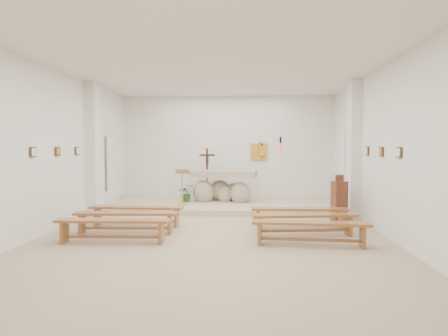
# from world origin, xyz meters

# --- Properties ---
(ground) EXTENTS (7.00, 10.00, 0.00)m
(ground) POSITION_xyz_m (0.00, 0.00, 0.00)
(ground) COLOR tan
(ground) RESTS_ON ground
(wall_left) EXTENTS (0.02, 10.00, 3.50)m
(wall_left) POSITION_xyz_m (-3.49, 0.00, 1.75)
(wall_left) COLOR white
(wall_left) RESTS_ON ground
(wall_right) EXTENTS (0.02, 10.00, 3.50)m
(wall_right) POSITION_xyz_m (3.49, 0.00, 1.75)
(wall_right) COLOR white
(wall_right) RESTS_ON ground
(wall_back) EXTENTS (7.00, 0.02, 3.50)m
(wall_back) POSITION_xyz_m (0.00, 4.99, 1.75)
(wall_back) COLOR white
(wall_back) RESTS_ON ground
(ceiling) EXTENTS (7.00, 10.00, 0.02)m
(ceiling) POSITION_xyz_m (0.00, 0.00, 3.49)
(ceiling) COLOR silver
(ceiling) RESTS_ON wall_back
(sanctuary_platform) EXTENTS (6.98, 3.00, 0.15)m
(sanctuary_platform) POSITION_xyz_m (0.00, 3.50, 0.07)
(sanctuary_platform) COLOR #C5AF97
(sanctuary_platform) RESTS_ON ground
(pilaster_left) EXTENTS (0.26, 0.55, 3.50)m
(pilaster_left) POSITION_xyz_m (-3.37, 2.00, 1.75)
(pilaster_left) COLOR white
(pilaster_left) RESTS_ON ground
(pilaster_right) EXTENTS (0.26, 0.55, 3.50)m
(pilaster_right) POSITION_xyz_m (3.37, 2.00, 1.75)
(pilaster_right) COLOR white
(pilaster_right) RESTS_ON ground
(gold_wall_relief) EXTENTS (0.55, 0.04, 0.55)m
(gold_wall_relief) POSITION_xyz_m (1.05, 4.96, 1.65)
(gold_wall_relief) COLOR gold
(gold_wall_relief) RESTS_ON wall_back
(sanctuary_lamp) EXTENTS (0.11, 0.36, 0.44)m
(sanctuary_lamp) POSITION_xyz_m (1.75, 4.71, 1.81)
(sanctuary_lamp) COLOR black
(sanctuary_lamp) RESTS_ON wall_back
(station_frame_left_front) EXTENTS (0.03, 0.20, 0.20)m
(station_frame_left_front) POSITION_xyz_m (-3.47, -0.80, 1.72)
(station_frame_left_front) COLOR #41301C
(station_frame_left_front) RESTS_ON wall_left
(station_frame_left_mid) EXTENTS (0.03, 0.20, 0.20)m
(station_frame_left_mid) POSITION_xyz_m (-3.47, 0.20, 1.72)
(station_frame_left_mid) COLOR #41301C
(station_frame_left_mid) RESTS_ON wall_left
(station_frame_left_rear) EXTENTS (0.03, 0.20, 0.20)m
(station_frame_left_rear) POSITION_xyz_m (-3.47, 1.20, 1.72)
(station_frame_left_rear) COLOR #41301C
(station_frame_left_rear) RESTS_ON wall_left
(station_frame_right_front) EXTENTS (0.03, 0.20, 0.20)m
(station_frame_right_front) POSITION_xyz_m (3.47, -0.80, 1.72)
(station_frame_right_front) COLOR #41301C
(station_frame_right_front) RESTS_ON wall_right
(station_frame_right_mid) EXTENTS (0.03, 0.20, 0.20)m
(station_frame_right_mid) POSITION_xyz_m (3.47, 0.20, 1.72)
(station_frame_right_mid) COLOR #41301C
(station_frame_right_mid) RESTS_ON wall_right
(station_frame_right_rear) EXTENTS (0.03, 0.20, 0.20)m
(station_frame_right_rear) POSITION_xyz_m (3.47, 1.20, 1.72)
(station_frame_right_rear) COLOR #41301C
(station_frame_right_rear) RESTS_ON wall_right
(radiator_left) EXTENTS (0.10, 0.85, 0.52)m
(radiator_left) POSITION_xyz_m (-3.43, 2.70, 0.27)
(radiator_left) COLOR silver
(radiator_left) RESTS_ON ground
(radiator_right) EXTENTS (0.10, 0.85, 0.52)m
(radiator_right) POSITION_xyz_m (3.43, 2.70, 0.27)
(radiator_right) COLOR silver
(radiator_right) RESTS_ON ground
(altar) EXTENTS (2.09, 1.03, 1.03)m
(altar) POSITION_xyz_m (-0.08, 3.86, 0.55)
(altar) COLOR beige
(altar) RESTS_ON sanctuary_platform
(lectern) EXTENTS (0.42, 0.37, 1.06)m
(lectern) POSITION_xyz_m (-1.20, 3.05, 0.68)
(lectern) COLOR tan
(lectern) RESTS_ON sanctuary_platform
(crucifix_stand) EXTENTS (0.49, 0.21, 1.62)m
(crucifix_stand) POSITION_xyz_m (-0.60, 4.23, 1.09)
(crucifix_stand) COLOR #341E10
(crucifix_stand) RESTS_ON sanctuary_platform
(potted_plant) EXTENTS (0.60, 0.56, 0.53)m
(potted_plant) POSITION_xyz_m (-1.18, 3.64, 0.41)
(potted_plant) COLOR #275120
(potted_plant) RESTS_ON sanctuary_platform
(donation_pedestal) EXTENTS (0.37, 0.37, 1.15)m
(donation_pedestal) POSITION_xyz_m (2.88, 1.35, 0.51)
(donation_pedestal) COLOR brown
(donation_pedestal) RESTS_ON ground
(bench_left_front) EXTENTS (2.15, 0.38, 0.45)m
(bench_left_front) POSITION_xyz_m (-1.85, 0.63, 0.34)
(bench_left_front) COLOR brown
(bench_left_front) RESTS_ON ground
(bench_right_front) EXTENTS (2.15, 0.38, 0.45)m
(bench_right_front) POSITION_xyz_m (1.85, 0.63, 0.34)
(bench_right_front) COLOR brown
(bench_right_front) RESTS_ON ground
(bench_left_second) EXTENTS (2.15, 0.44, 0.45)m
(bench_left_second) POSITION_xyz_m (-1.85, -0.18, 0.34)
(bench_left_second) COLOR brown
(bench_left_second) RESTS_ON ground
(bench_right_second) EXTENTS (2.17, 0.61, 0.45)m
(bench_right_second) POSITION_xyz_m (1.85, -0.18, 0.34)
(bench_right_second) COLOR brown
(bench_right_second) RESTS_ON ground
(bench_left_third) EXTENTS (2.15, 0.41, 0.45)m
(bench_left_third) POSITION_xyz_m (-1.85, -0.99, 0.34)
(bench_left_third) COLOR brown
(bench_left_third) RESTS_ON ground
(bench_right_third) EXTENTS (2.16, 0.48, 0.45)m
(bench_right_third) POSITION_xyz_m (1.85, -0.99, 0.34)
(bench_right_third) COLOR brown
(bench_right_third) RESTS_ON ground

